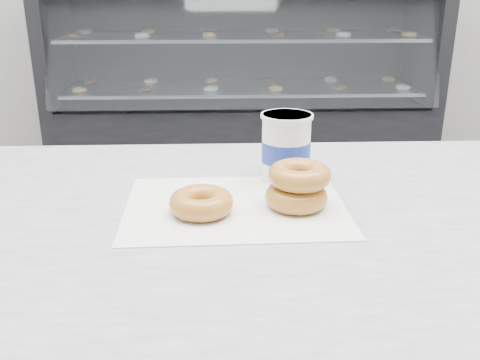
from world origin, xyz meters
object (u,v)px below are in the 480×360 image
(display_case, at_px, (242,101))
(coffee_cup, at_px, (286,147))
(donut_single, at_px, (201,203))
(donut_stack, at_px, (298,186))

(display_case, distance_m, coffee_cup, 2.61)
(donut_single, bearing_deg, display_case, 86.16)
(donut_single, height_order, coffee_cup, coffee_cup)
(display_case, bearing_deg, donut_stack, -90.73)
(donut_single, relative_size, coffee_cup, 0.82)
(donut_stack, relative_size, coffee_cup, 1.08)
(display_case, relative_size, donut_single, 24.53)
(display_case, relative_size, coffee_cup, 20.07)
(donut_stack, bearing_deg, display_case, 89.27)
(donut_single, bearing_deg, coffee_cup, 44.28)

